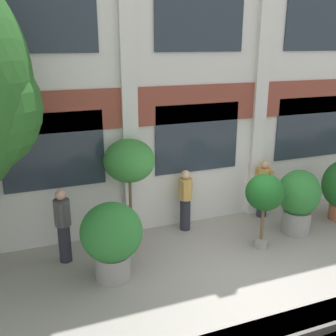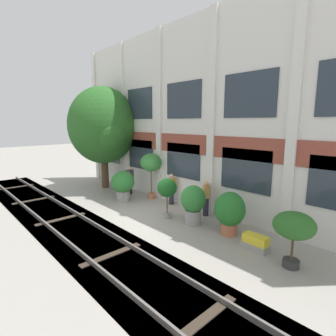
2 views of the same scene
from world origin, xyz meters
TOP-DOWN VIEW (x-y plane):
  - ground_plane at (0.00, 0.00)m, footprint 80.00×80.00m
  - apartment_facade at (0.00, 2.65)m, footprint 17.61×0.64m
  - potted_plant_tall_urn at (0.82, 0.59)m, footprint 0.85×0.85m
  - potted_plant_ribbed_drum at (-2.64, 0.60)m, footprint 1.22×1.22m
  - potted_plant_terracotta_small at (-1.89, 1.92)m, footprint 1.15×1.15m
  - potted_plant_stone_basin at (2.04, 0.91)m, footprint 1.02×1.02m
  - resident_by_doorway at (-0.45, 2.06)m, footprint 0.34×0.47m
  - resident_watching_tracks at (-3.45, 1.59)m, footprint 0.34×0.52m
  - resident_near_plants at (1.80, 2.04)m, footprint 0.34×0.48m

SIDE VIEW (x-z plane):
  - ground_plane at x=0.00m, z-range 0.00..0.00m
  - resident_by_doorway at x=-0.45m, z-range 0.05..1.62m
  - resident_near_plants at x=1.80m, z-range 0.05..1.63m
  - resident_watching_tracks at x=-3.45m, z-range 0.06..1.70m
  - potted_plant_stone_basin at x=2.04m, z-range 0.10..1.72m
  - potted_plant_ribbed_drum at x=-2.64m, z-range 0.12..1.71m
  - potted_plant_tall_urn at x=0.82m, z-range 0.42..2.18m
  - potted_plant_terracotta_small at x=-1.89m, z-range 0.69..3.18m
  - apartment_facade at x=0.00m, z-range -0.03..8.78m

